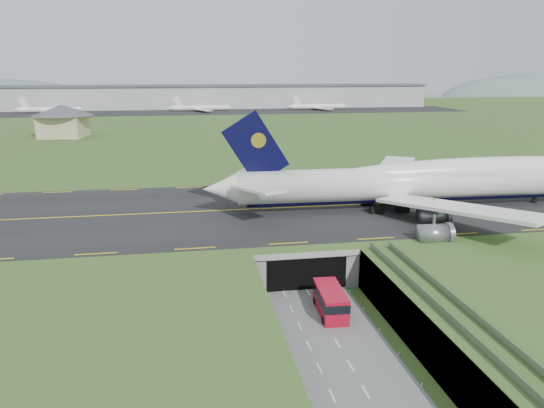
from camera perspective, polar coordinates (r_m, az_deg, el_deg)
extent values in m
plane|color=#305722|center=(72.41, 5.21, -11.78)|extent=(900.00, 900.00, 0.00)
cube|color=gray|center=(71.14, 5.26, -9.61)|extent=(800.00, 800.00, 6.00)
cube|color=slate|center=(65.97, 6.92, -14.50)|extent=(12.00, 75.00, 0.20)
cube|color=black|center=(100.61, 0.51, -0.47)|extent=(800.00, 44.00, 0.18)
cube|color=gray|center=(87.57, 2.13, -3.15)|extent=(16.00, 22.00, 1.00)
cube|color=gray|center=(87.26, -2.41, -4.95)|extent=(2.00, 22.00, 6.00)
cube|color=gray|center=(89.98, 6.50, -4.43)|extent=(2.00, 22.00, 6.00)
cube|color=black|center=(83.92, 2.81, -6.11)|extent=(12.00, 12.00, 5.00)
cube|color=#A8A8A3|center=(77.32, 3.80, -5.50)|extent=(17.00, 0.50, 0.80)
cube|color=#A8A8A3|center=(58.55, 20.94, -13.05)|extent=(3.00, 53.00, 0.50)
cube|color=gray|center=(57.56, 19.78, -12.60)|extent=(0.06, 53.00, 1.00)
cube|color=gray|center=(58.91, 22.21, -12.18)|extent=(0.06, 53.00, 1.00)
cylinder|color=#A8A8A3|center=(61.81, 19.49, -14.54)|extent=(0.90, 0.90, 5.60)
cylinder|color=#A8A8A3|center=(71.32, 14.82, -10.16)|extent=(0.90, 0.90, 5.60)
cylinder|color=white|center=(103.05, 14.61, 2.20)|extent=(65.15, 7.85, 6.12)
cone|color=white|center=(95.27, -5.45, 1.64)|extent=(6.84, 5.99, 5.81)
ellipsoid|color=white|center=(110.71, 23.08, 3.06)|extent=(67.39, 7.42, 6.42)
cylinder|color=black|center=(103.56, 14.52, 0.91)|extent=(61.80, 4.22, 2.57)
cube|color=white|center=(117.85, 12.62, 3.33)|extent=(20.69, 27.92, 2.57)
cube|color=white|center=(102.38, -2.46, 3.40)|extent=(8.93, 11.28, 0.98)
cube|color=white|center=(90.59, 19.35, -0.41)|extent=(19.54, 28.37, 2.57)
cube|color=white|center=(88.42, -1.53, 1.65)|extent=(8.54, 11.34, 0.98)
cube|color=black|center=(94.44, -1.77, 6.01)|extent=(12.17, 0.90, 13.53)
cylinder|color=gold|center=(94.29, -1.48, 6.88)|extent=(2.69, 0.74, 2.68)
cylinder|color=slate|center=(112.35, 13.05, 1.23)|extent=(5.05, 3.29, 3.15)
cylinder|color=slate|center=(120.11, 9.34, 2.25)|extent=(5.05, 3.29, 3.15)
cylinder|color=slate|center=(96.17, 16.89, -1.22)|extent=(5.05, 3.29, 3.15)
cylinder|color=slate|center=(85.58, 16.93, -3.12)|extent=(5.05, 3.29, 3.15)
cylinder|color=black|center=(116.38, 26.38, 0.37)|extent=(1.06, 0.51, 1.05)
cube|color=black|center=(102.40, 12.24, -0.10)|extent=(5.91, 6.84, 1.34)
cube|color=#AF0B22|center=(71.90, 6.30, -10.33)|extent=(3.63, 8.64, 3.39)
cube|color=black|center=(71.62, 6.31, -9.84)|extent=(3.70, 8.76, 1.13)
cube|color=black|center=(72.50, 6.27, -11.35)|extent=(3.37, 8.07, 0.57)
cylinder|color=black|center=(69.67, 5.58, -12.32)|extent=(0.45, 1.04, 1.02)
cylinder|color=black|center=(74.65, 4.67, -10.40)|extent=(0.45, 1.04, 1.02)
cylinder|color=black|center=(70.30, 7.98, -12.14)|extent=(0.45, 1.04, 1.02)
cylinder|color=black|center=(75.24, 6.90, -10.25)|extent=(0.45, 1.04, 1.02)
cube|color=#C0B58A|center=(222.04, -21.50, 7.77)|extent=(17.77, 17.77, 8.36)
cone|color=#4C4C51|center=(221.52, -21.65, 9.37)|extent=(26.06, 26.06, 4.18)
cube|color=#B2B2B2|center=(363.60, -7.07, 11.35)|extent=(300.00, 22.00, 15.00)
cube|color=#4C4C51|center=(363.30, -7.11, 12.53)|extent=(302.00, 24.00, 1.20)
cube|color=black|center=(334.16, -6.78, 9.84)|extent=(320.00, 50.00, 0.08)
cylinder|color=white|center=(347.33, -22.86, 9.34)|extent=(34.00, 3.20, 3.20)
cylinder|color=white|center=(338.78, -7.68, 10.21)|extent=(34.00, 3.20, 3.20)
cylinder|color=white|center=(349.68, 4.93, 10.41)|extent=(34.00, 3.20, 3.20)
ellipsoid|color=slate|center=(512.73, 5.98, 10.26)|extent=(260.00, 91.00, 44.00)
ellipsoid|color=slate|center=(598.14, 25.05, 9.59)|extent=(180.00, 63.00, 60.00)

